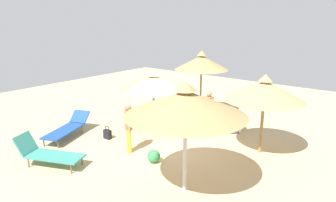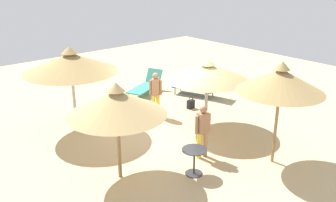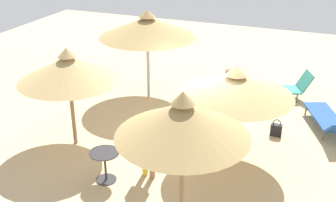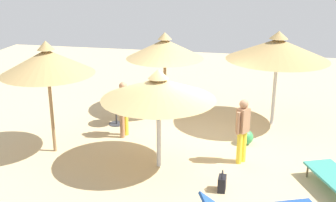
{
  "view_description": "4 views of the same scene",
  "coord_description": "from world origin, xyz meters",
  "px_view_note": "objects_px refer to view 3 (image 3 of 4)",
  "views": [
    {
      "loc": [
        7.93,
        6.37,
        4.2
      ],
      "look_at": [
        -0.06,
        0.01,
        1.48
      ],
      "focal_mm": 33.82,
      "sensor_mm": 36.0,
      "label": 1
    },
    {
      "loc": [
        -8.29,
        7.3,
        5.14
      ],
      "look_at": [
        -0.14,
        0.26,
        1.14
      ],
      "focal_mm": 39.62,
      "sensor_mm": 36.0,
      "label": 2
    },
    {
      "loc": [
        -9.06,
        -2.79,
        5.46
      ],
      "look_at": [
        -0.62,
        0.53,
        1.3
      ],
      "focal_mm": 44.9,
      "sensor_mm": 36.0,
      "label": 3
    },
    {
      "loc": [
        1.55,
        -9.91,
        4.67
      ],
      "look_at": [
        -0.62,
        0.39,
        1.15
      ],
      "focal_mm": 45.49,
      "sensor_mm": 36.0,
      "label": 4
    }
  ],
  "objects_px": {
    "parasol_umbrella_center": "(183,120)",
    "handbag": "(276,130)",
    "parasol_umbrella_edge": "(68,69)",
    "lounge_chair_front": "(329,119)",
    "person_standing_far_left": "(148,141)",
    "parasol_umbrella_near_left": "(236,85)",
    "person_standing_far_right": "(228,92)",
    "side_table_round": "(105,161)",
    "lounge_chair_near_right": "(281,88)",
    "beach_ball": "(190,108)",
    "parasol_umbrella_back": "(147,27)"
  },
  "relations": [
    {
      "from": "parasol_umbrella_edge",
      "to": "lounge_chair_near_right",
      "type": "relative_size",
      "value": 1.22
    },
    {
      "from": "parasol_umbrella_center",
      "to": "side_table_round",
      "type": "xyz_separation_m",
      "value": [
        0.95,
        2.1,
        -1.85
      ]
    },
    {
      "from": "parasol_umbrella_back",
      "to": "handbag",
      "type": "bearing_deg",
      "value": -105.0
    },
    {
      "from": "parasol_umbrella_back",
      "to": "parasol_umbrella_center",
      "type": "bearing_deg",
      "value": -150.67
    },
    {
      "from": "person_standing_far_left",
      "to": "side_table_round",
      "type": "height_order",
      "value": "person_standing_far_left"
    },
    {
      "from": "handbag",
      "to": "beach_ball",
      "type": "relative_size",
      "value": 1.23
    },
    {
      "from": "lounge_chair_front",
      "to": "person_standing_far_left",
      "type": "height_order",
      "value": "person_standing_far_left"
    },
    {
      "from": "lounge_chair_front",
      "to": "parasol_umbrella_center",
      "type": "bearing_deg",
      "value": 155.52
    },
    {
      "from": "lounge_chair_front",
      "to": "beach_ball",
      "type": "height_order",
      "value": "lounge_chair_front"
    },
    {
      "from": "handbag",
      "to": "person_standing_far_left",
      "type": "bearing_deg",
      "value": 140.67
    },
    {
      "from": "lounge_chair_near_right",
      "to": "handbag",
      "type": "relative_size",
      "value": 4.33
    },
    {
      "from": "parasol_umbrella_edge",
      "to": "lounge_chair_front",
      "type": "relative_size",
      "value": 1.11
    },
    {
      "from": "parasol_umbrella_edge",
      "to": "person_standing_far_left",
      "type": "bearing_deg",
      "value": -105.39
    },
    {
      "from": "lounge_chair_front",
      "to": "side_table_round",
      "type": "xyz_separation_m",
      "value": [
        -4.18,
        4.43,
        0.14
      ]
    },
    {
      "from": "person_standing_far_right",
      "to": "side_table_round",
      "type": "distance_m",
      "value": 4.15
    },
    {
      "from": "parasol_umbrella_back",
      "to": "person_standing_far_left",
      "type": "bearing_deg",
      "value": -156.1
    },
    {
      "from": "side_table_round",
      "to": "parasol_umbrella_center",
      "type": "bearing_deg",
      "value": -114.35
    },
    {
      "from": "lounge_chair_front",
      "to": "person_standing_far_right",
      "type": "relative_size",
      "value": 1.43
    },
    {
      "from": "lounge_chair_front",
      "to": "handbag",
      "type": "relative_size",
      "value": 4.74
    },
    {
      "from": "lounge_chair_front",
      "to": "person_standing_far_left",
      "type": "distance_m",
      "value": 5.19
    },
    {
      "from": "lounge_chair_front",
      "to": "side_table_round",
      "type": "height_order",
      "value": "same"
    },
    {
      "from": "person_standing_far_left",
      "to": "side_table_round",
      "type": "bearing_deg",
      "value": 121.85
    },
    {
      "from": "parasol_umbrella_edge",
      "to": "lounge_chair_near_right",
      "type": "xyz_separation_m",
      "value": [
        4.73,
        -4.48,
        -1.65
      ]
    },
    {
      "from": "lounge_chair_front",
      "to": "side_table_round",
      "type": "distance_m",
      "value": 6.09
    },
    {
      "from": "parasol_umbrella_center",
      "to": "person_standing_far_left",
      "type": "distance_m",
      "value": 2.43
    },
    {
      "from": "parasol_umbrella_center",
      "to": "handbag",
      "type": "height_order",
      "value": "parasol_umbrella_center"
    },
    {
      "from": "parasol_umbrella_edge",
      "to": "person_standing_far_right",
      "type": "bearing_deg",
      "value": -51.68
    },
    {
      "from": "lounge_chair_front",
      "to": "parasol_umbrella_near_left",
      "type": "bearing_deg",
      "value": 138.29
    },
    {
      "from": "parasol_umbrella_edge",
      "to": "lounge_chair_near_right",
      "type": "height_order",
      "value": "parasol_umbrella_edge"
    },
    {
      "from": "parasol_umbrella_center",
      "to": "handbag",
      "type": "xyz_separation_m",
      "value": [
        4.36,
        -1.09,
        -2.16
      ]
    },
    {
      "from": "person_standing_far_left",
      "to": "parasol_umbrella_back",
      "type": "bearing_deg",
      "value": 23.9
    },
    {
      "from": "parasol_umbrella_edge",
      "to": "lounge_chair_front",
      "type": "bearing_deg",
      "value": -63.0
    },
    {
      "from": "parasol_umbrella_near_left",
      "to": "parasol_umbrella_center",
      "type": "height_order",
      "value": "parasol_umbrella_center"
    },
    {
      "from": "parasol_umbrella_center",
      "to": "lounge_chair_front",
      "type": "xyz_separation_m",
      "value": [
        5.13,
        -2.33,
        -1.99
      ]
    },
    {
      "from": "side_table_round",
      "to": "beach_ball",
      "type": "relative_size",
      "value": 1.82
    },
    {
      "from": "handbag",
      "to": "parasol_umbrella_near_left",
      "type": "bearing_deg",
      "value": 151.88
    },
    {
      "from": "lounge_chair_front",
      "to": "beach_ball",
      "type": "distance_m",
      "value": 3.8
    },
    {
      "from": "parasol_umbrella_back",
      "to": "lounge_chair_near_right",
      "type": "distance_m",
      "value": 4.57
    },
    {
      "from": "parasol_umbrella_edge",
      "to": "person_standing_far_left",
      "type": "distance_m",
      "value": 2.67
    },
    {
      "from": "lounge_chair_front",
      "to": "person_standing_far_left",
      "type": "xyz_separation_m",
      "value": [
        -3.68,
        3.63,
        0.53
      ]
    },
    {
      "from": "side_table_round",
      "to": "parasol_umbrella_back",
      "type": "bearing_deg",
      "value": 12.18
    },
    {
      "from": "person_standing_far_left",
      "to": "parasol_umbrella_near_left",
      "type": "bearing_deg",
      "value": -49.04
    },
    {
      "from": "parasol_umbrella_back",
      "to": "side_table_round",
      "type": "xyz_separation_m",
      "value": [
        -4.52,
        -0.98,
        -1.77
      ]
    },
    {
      "from": "parasol_umbrella_near_left",
      "to": "person_standing_far_left",
      "type": "distance_m",
      "value": 2.29
    },
    {
      "from": "parasol_umbrella_near_left",
      "to": "beach_ball",
      "type": "height_order",
      "value": "parasol_umbrella_near_left"
    },
    {
      "from": "lounge_chair_near_right",
      "to": "handbag",
      "type": "height_order",
      "value": "lounge_chair_near_right"
    },
    {
      "from": "person_standing_far_right",
      "to": "side_table_round",
      "type": "bearing_deg",
      "value": 154.81
    },
    {
      "from": "parasol_umbrella_center",
      "to": "parasol_umbrella_edge",
      "type": "bearing_deg",
      "value": 59.99
    },
    {
      "from": "parasol_umbrella_near_left",
      "to": "person_standing_far_left",
      "type": "bearing_deg",
      "value": 130.96
    },
    {
      "from": "parasol_umbrella_back",
      "to": "person_standing_far_right",
      "type": "relative_size",
      "value": 1.83
    }
  ]
}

